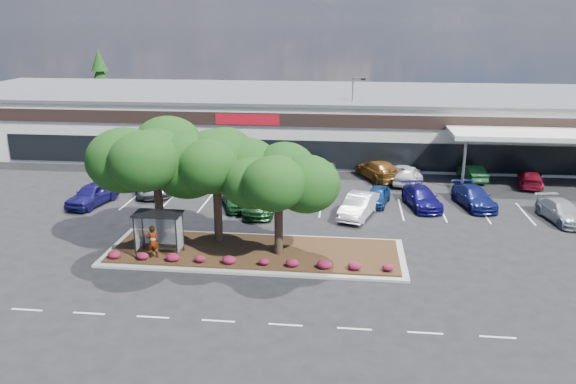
# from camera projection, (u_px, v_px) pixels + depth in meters

# --- Properties ---
(ground) EXTENTS (160.00, 160.00, 0.00)m
(ground) POSITION_uv_depth(u_px,v_px,m) (279.00, 285.00, 30.05)
(ground) COLOR black
(ground) RESTS_ON ground
(retail_store) EXTENTS (80.40, 25.20, 6.25)m
(retail_store) POSITION_uv_depth(u_px,v_px,m) (319.00, 120.00, 61.33)
(retail_store) COLOR silver
(retail_store) RESTS_ON ground
(landscape_island) EXTENTS (18.00, 6.00, 0.26)m
(landscape_island) POSITION_uv_depth(u_px,v_px,m) (255.00, 252.00, 34.03)
(landscape_island) COLOR #A0A09B
(landscape_island) RESTS_ON ground
(lane_markings) EXTENTS (33.12, 20.06, 0.01)m
(lane_markings) POSITION_uv_depth(u_px,v_px,m) (296.00, 219.00, 39.97)
(lane_markings) COLOR silver
(lane_markings) RESTS_ON ground
(shrub_row) EXTENTS (17.00, 0.80, 0.50)m
(shrub_row) POSITION_uv_depth(u_px,v_px,m) (249.00, 260.00, 31.92)
(shrub_row) COLOR maroon
(shrub_row) RESTS_ON landscape_island
(bus_shelter) EXTENTS (2.75, 1.55, 2.59)m
(bus_shelter) POSITION_uv_depth(u_px,v_px,m) (159.00, 221.00, 32.97)
(bus_shelter) COLOR black
(bus_shelter) RESTS_ON landscape_island
(island_tree_west) EXTENTS (7.20, 7.20, 7.89)m
(island_tree_west) POSITION_uv_depth(u_px,v_px,m) (157.00, 182.00, 33.94)
(island_tree_west) COLOR #0C3A0D
(island_tree_west) RESTS_ON landscape_island
(island_tree_mid) EXTENTS (6.60, 6.60, 7.32)m
(island_tree_mid) POSITION_uv_depth(u_px,v_px,m) (217.00, 185.00, 34.32)
(island_tree_mid) COLOR #0C3A0D
(island_tree_mid) RESTS_ON landscape_island
(island_tree_east) EXTENTS (5.80, 5.80, 6.50)m
(island_tree_east) POSITION_uv_depth(u_px,v_px,m) (278.00, 202.00, 32.59)
(island_tree_east) COLOR #0C3A0D
(island_tree_east) RESTS_ON landscape_island
(conifer_north_west) EXTENTS (4.40, 4.40, 10.00)m
(conifer_north_west) POSITION_uv_depth(u_px,v_px,m) (101.00, 87.00, 75.47)
(conifer_north_west) COLOR #0C3A0D
(conifer_north_west) RESTS_ON ground
(person_waiting) EXTENTS (0.79, 0.60, 1.96)m
(person_waiting) POSITION_uv_depth(u_px,v_px,m) (153.00, 242.00, 32.71)
(person_waiting) COLOR #594C47
(person_waiting) RESTS_ON landscape_island
(light_pole) EXTENTS (1.43, 0.68, 8.49)m
(light_pole) POSITION_uv_depth(u_px,v_px,m) (353.00, 127.00, 54.34)
(light_pole) COLOR #A0A09B
(light_pole) RESTS_ON ground
(car_0) EXTENTS (2.98, 5.24, 1.68)m
(car_0) POSITION_uv_depth(u_px,v_px,m) (92.00, 194.00, 42.95)
(car_0) COLOR navy
(car_0) RESTS_ON ground
(car_1) EXTENTS (4.93, 6.51, 1.64)m
(car_1) POSITION_uv_depth(u_px,v_px,m) (153.00, 183.00, 45.93)
(car_1) COLOR slate
(car_1) RESTS_ON ground
(car_2) EXTENTS (3.34, 4.98, 1.58)m
(car_2) POSITION_uv_depth(u_px,v_px,m) (236.00, 197.00, 42.40)
(car_2) COLOR #1A4F24
(car_2) RESTS_ON ground
(car_3) EXTENTS (2.29, 5.48, 1.58)m
(car_3) POSITION_uv_depth(u_px,v_px,m) (261.00, 201.00, 41.44)
(car_3) COLOR #18411E
(car_3) RESTS_ON ground
(car_4) EXTENTS (3.17, 5.27, 1.64)m
(car_4) POSITION_uv_depth(u_px,v_px,m) (359.00, 205.00, 40.39)
(car_4) COLOR silver
(car_4) RESTS_ON ground
(car_5) EXTENTS (2.45, 4.22, 1.35)m
(car_5) POSITION_uv_depth(u_px,v_px,m) (377.00, 196.00, 43.14)
(car_5) COLOR navy
(car_5) RESTS_ON ground
(car_6) EXTENTS (3.07, 5.33, 1.45)m
(car_6) POSITION_uv_depth(u_px,v_px,m) (422.00, 198.00, 42.48)
(car_6) COLOR #120D5B
(car_6) RESTS_ON ground
(car_7) EXTENTS (3.14, 5.44, 1.48)m
(car_7) POSITION_uv_depth(u_px,v_px,m) (474.00, 197.00, 42.59)
(car_7) COLOR navy
(car_7) RESTS_ON ground
(car_8) EXTENTS (2.84, 5.19, 1.43)m
(car_8) POSITION_uv_depth(u_px,v_px,m) (562.00, 211.00, 39.48)
(car_8) COLOR #9EA5A9
(car_8) RESTS_ON ground
(car_9) EXTENTS (2.51, 4.41, 1.38)m
(car_9) POSITION_uv_depth(u_px,v_px,m) (185.00, 167.00, 51.41)
(car_9) COLOR #672404
(car_9) RESTS_ON ground
(car_10) EXTENTS (2.36, 4.69, 1.48)m
(car_10) POSITION_uv_depth(u_px,v_px,m) (188.00, 164.00, 52.33)
(car_10) COLOR #6D370B
(car_10) RESTS_ON ground
(car_11) EXTENTS (2.18, 5.24, 1.69)m
(car_11) POSITION_uv_depth(u_px,v_px,m) (266.00, 170.00, 49.81)
(car_11) COLOR navy
(car_11) RESTS_ON ground
(car_12) EXTENTS (4.57, 6.15, 1.55)m
(car_12) POSITION_uv_depth(u_px,v_px,m) (313.00, 168.00, 50.71)
(car_12) COLOR slate
(car_12) RESTS_ON ground
(car_13) EXTENTS (4.52, 6.31, 1.70)m
(car_13) POSITION_uv_depth(u_px,v_px,m) (378.00, 170.00, 49.86)
(car_13) COLOR brown
(car_13) RESTS_ON ground
(car_14) EXTENTS (3.68, 5.39, 1.37)m
(car_14) POSITION_uv_depth(u_px,v_px,m) (401.00, 173.00, 49.62)
(car_14) COLOR #B4B8C2
(car_14) RESTS_ON ground
(car_15) EXTENTS (3.11, 5.12, 1.63)m
(car_15) POSITION_uv_depth(u_px,v_px,m) (407.00, 175.00, 48.48)
(car_15) COLOR silver
(car_15) RESTS_ON ground
(car_16) EXTENTS (2.21, 4.51, 1.42)m
(car_16) POSITION_uv_depth(u_px,v_px,m) (471.00, 172.00, 49.55)
(car_16) COLOR #184C23
(car_16) RESTS_ON ground
(car_17) EXTENTS (2.83, 4.96, 1.35)m
(car_17) POSITION_uv_depth(u_px,v_px,m) (530.00, 179.00, 47.75)
(car_17) COLOR maroon
(car_17) RESTS_ON ground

